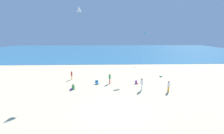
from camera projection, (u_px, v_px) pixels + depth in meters
name	position (u px, v px, depth m)	size (l,w,h in m)	color
ground_plane	(111.00, 81.00, 25.57)	(120.00, 120.00, 0.00)	beige
ocean_water	(109.00, 51.00, 67.71)	(120.00, 60.00, 0.05)	teal
beach_chair_mid_beach	(97.00, 82.00, 23.88)	(0.71, 0.76, 0.59)	#2370B2
cooler_box	(161.00, 76.00, 27.81)	(0.33, 0.49, 0.24)	#339956
person_0	(169.00, 86.00, 20.55)	(0.34, 0.34, 1.54)	orange
person_1	(136.00, 82.00, 24.03)	(0.54, 0.57, 0.65)	purple
person_2	(110.00, 78.00, 23.93)	(0.36, 0.36, 1.63)	red
person_3	(73.00, 87.00, 21.56)	(0.74, 0.58, 0.82)	green
person_4	(72.00, 75.00, 26.01)	(0.37, 0.37, 1.48)	orange
person_5	(142.00, 84.00, 21.03)	(0.40, 0.40, 1.76)	white
kite_teal	(145.00, 33.00, 39.76)	(0.72, 0.78, 1.31)	#1EADAD
kite_white	(79.00, 9.00, 20.39)	(0.66, 0.79, 1.67)	white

